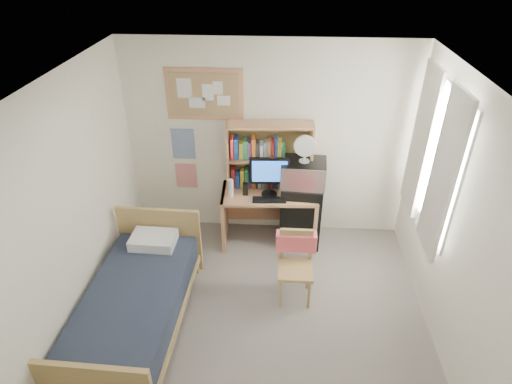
# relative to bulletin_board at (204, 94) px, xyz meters

# --- Properties ---
(floor) EXTENTS (3.60, 4.20, 0.02)m
(floor) POSITION_rel_bulletin_board_xyz_m (0.78, -2.08, -1.93)
(floor) COLOR slate
(floor) RESTS_ON ground
(ceiling) EXTENTS (3.60, 4.20, 0.02)m
(ceiling) POSITION_rel_bulletin_board_xyz_m (0.78, -2.08, 0.68)
(ceiling) COLOR white
(ceiling) RESTS_ON wall_back
(wall_back) EXTENTS (3.60, 0.04, 2.60)m
(wall_back) POSITION_rel_bulletin_board_xyz_m (0.78, 0.02, -0.62)
(wall_back) COLOR white
(wall_back) RESTS_ON floor
(wall_left) EXTENTS (0.04, 4.20, 2.60)m
(wall_left) POSITION_rel_bulletin_board_xyz_m (-1.02, -2.08, -0.62)
(wall_left) COLOR white
(wall_left) RESTS_ON floor
(wall_right) EXTENTS (0.04, 4.20, 2.60)m
(wall_right) POSITION_rel_bulletin_board_xyz_m (2.58, -2.08, -0.62)
(wall_right) COLOR white
(wall_right) RESTS_ON floor
(window_unit) EXTENTS (0.10, 1.40, 1.70)m
(window_unit) POSITION_rel_bulletin_board_xyz_m (2.53, -0.88, -0.32)
(window_unit) COLOR white
(window_unit) RESTS_ON wall_right
(curtain_left) EXTENTS (0.04, 0.55, 1.70)m
(curtain_left) POSITION_rel_bulletin_board_xyz_m (2.50, -1.28, -0.32)
(curtain_left) COLOR silver
(curtain_left) RESTS_ON wall_right
(curtain_right) EXTENTS (0.04, 0.55, 1.70)m
(curtain_right) POSITION_rel_bulletin_board_xyz_m (2.50, -0.48, -0.32)
(curtain_right) COLOR silver
(curtain_right) RESTS_ON wall_right
(bulletin_board) EXTENTS (0.94, 0.03, 0.64)m
(bulletin_board) POSITION_rel_bulletin_board_xyz_m (0.00, 0.00, 0.00)
(bulletin_board) COLOR #A48456
(bulletin_board) RESTS_ON wall_back
(poster_wave) EXTENTS (0.30, 0.01, 0.42)m
(poster_wave) POSITION_rel_bulletin_board_xyz_m (-0.32, 0.01, -0.67)
(poster_wave) COLOR navy
(poster_wave) RESTS_ON wall_back
(poster_japan) EXTENTS (0.28, 0.01, 0.36)m
(poster_japan) POSITION_rel_bulletin_board_xyz_m (-0.32, 0.01, -1.14)
(poster_japan) COLOR red
(poster_japan) RESTS_ON wall_back
(desk) EXTENTS (1.24, 0.67, 0.76)m
(desk) POSITION_rel_bulletin_board_xyz_m (0.81, -0.31, -1.54)
(desk) COLOR tan
(desk) RESTS_ON floor
(desk_chair) EXTENTS (0.42, 0.42, 0.84)m
(desk_chair) POSITION_rel_bulletin_board_xyz_m (1.15, -1.37, -1.50)
(desk_chair) COLOR tan
(desk_chair) RESTS_ON floor
(mini_fridge) EXTENTS (0.55, 0.55, 0.88)m
(mini_fridge) POSITION_rel_bulletin_board_xyz_m (1.23, -0.26, -1.48)
(mini_fridge) COLOR black
(mini_fridge) RESTS_ON floor
(bed) EXTENTS (1.01, 1.94, 0.52)m
(bed) POSITION_rel_bulletin_board_xyz_m (-0.50, -1.91, -1.66)
(bed) COLOR #19202E
(bed) RESTS_ON floor
(hutch) EXTENTS (1.08, 0.33, 0.87)m
(hutch) POSITION_rel_bulletin_board_xyz_m (0.80, -0.16, -0.73)
(hutch) COLOR tan
(hutch) RESTS_ON desk
(monitor) EXTENTS (0.49, 0.06, 0.52)m
(monitor) POSITION_rel_bulletin_board_xyz_m (0.81, -0.37, -0.90)
(monitor) COLOR black
(monitor) RESTS_ON desk
(keyboard) EXTENTS (0.42, 0.15, 0.02)m
(keyboard) POSITION_rel_bulletin_board_xyz_m (0.82, -0.51, -1.15)
(keyboard) COLOR black
(keyboard) RESTS_ON desk
(speaker_left) EXTENTS (0.07, 0.07, 0.16)m
(speaker_left) POSITION_rel_bulletin_board_xyz_m (0.51, -0.38, -1.08)
(speaker_left) COLOR black
(speaker_left) RESTS_ON desk
(speaker_right) EXTENTS (0.08, 0.08, 0.18)m
(speaker_right) POSITION_rel_bulletin_board_xyz_m (1.11, -0.35, -1.07)
(speaker_right) COLOR black
(speaker_right) RESTS_ON desk
(water_bottle) EXTENTS (0.07, 0.07, 0.23)m
(water_bottle) POSITION_rel_bulletin_board_xyz_m (0.34, -0.43, -1.05)
(water_bottle) COLOR white
(water_bottle) RESTS_ON desk
(hoodie) EXTENTS (0.45, 0.14, 0.22)m
(hoodie) POSITION_rel_bulletin_board_xyz_m (1.15, -1.17, -1.27)
(hoodie) COLOR #FA5F68
(hoodie) RESTS_ON desk_chair
(microwave) EXTENTS (0.57, 0.45, 0.31)m
(microwave) POSITION_rel_bulletin_board_xyz_m (1.23, -0.28, -0.88)
(microwave) COLOR silver
(microwave) RESTS_ON mini_fridge
(desk_fan) EXTENTS (0.28, 0.28, 0.33)m
(desk_fan) POSITION_rel_bulletin_board_xyz_m (1.23, -0.28, -0.56)
(desk_fan) COLOR white
(desk_fan) RESTS_ON microwave
(pillow) EXTENTS (0.51, 0.37, 0.12)m
(pillow) POSITION_rel_bulletin_board_xyz_m (-0.48, -1.16, -1.33)
(pillow) COLOR white
(pillow) RESTS_ON bed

